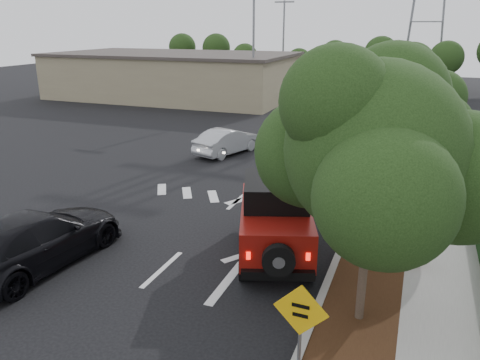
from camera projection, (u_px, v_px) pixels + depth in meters
The scene contains 19 objects.
ground at pixel (162, 269), 13.42m from camera, with size 120.00×120.00×0.00m, color black.
curb at pixel (373, 169), 22.45m from camera, with size 0.20×70.00×0.15m, color #9E9B93.
planting_strip at pixel (394, 172), 22.11m from camera, with size 1.80×70.00×0.12m, color black.
sidewalk at pixel (438, 176), 21.46m from camera, with size 2.00×70.00×0.12m, color gray.
hedge at pixel (472, 173), 20.87m from camera, with size 0.80×70.00×0.80m, color black.
commercial_building at pixel (174, 76), 44.82m from camera, with size 22.00×12.00×4.00m, color gray.
transmission_tower at pixel (419, 86), 53.86m from camera, with size 7.00×4.00×28.00m, color slate, non-canonical shape.
street_tree_near at pixel (358, 321), 11.06m from camera, with size 3.80×3.80×5.92m, color black, non-canonical shape.
street_tree_mid at pixel (384, 215), 17.26m from camera, with size 3.20×3.20×5.32m, color black, non-canonical shape.
street_tree_far at pixel (396, 167), 23.01m from camera, with size 3.40×3.40×5.62m, color black, non-canonical shape.
light_pole_a at pixel (253, 110), 38.66m from camera, with size 2.00×0.22×9.00m, color slate, non-canonical shape.
light_pole_b at pixel (282, 91), 49.62m from camera, with size 2.00×0.22×9.00m, color slate, non-canonical shape.
red_jeep at pixel (275, 217), 14.06m from camera, with size 3.26×4.75×2.33m.
silver_suv_ahead at pixel (338, 158), 21.81m from camera, with size 2.48×5.37×1.49m, color #A6A9AD.
black_suv_oncoming at pixel (36, 239), 13.44m from camera, with size 2.28×5.61×1.63m, color black.
silver_sedan_oncoming at pixel (228, 141), 25.31m from camera, with size 1.45×4.17×1.37m, color #B7B9C0.
parked_suv at pixel (223, 98), 40.01m from camera, with size 1.63×4.05×1.38m, color #9B9DA2.
speed_hump_sign at pixel (300, 323), 8.48m from camera, with size 1.04×0.09×2.20m.
terracotta_planter at pixel (414, 240), 13.39m from camera, with size 0.70×0.70×1.21m.
Camera 1 is at (6.38, -10.32, 6.67)m, focal length 35.00 mm.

